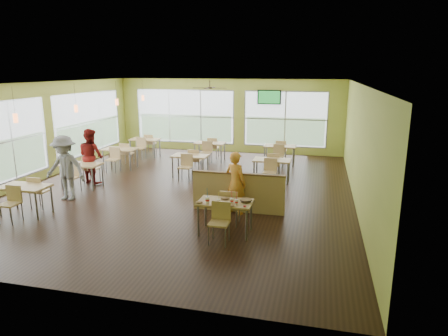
% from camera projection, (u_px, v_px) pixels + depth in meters
% --- Properties ---
extents(room, '(12.00, 12.04, 3.20)m').
position_uv_depth(room, '(183.00, 138.00, 11.92)').
color(room, black).
rests_on(room, ground).
extents(window_bays, '(9.24, 10.24, 2.38)m').
position_uv_depth(window_bays, '(145.00, 126.00, 15.45)').
color(window_bays, white).
rests_on(window_bays, room).
extents(main_table, '(1.22, 1.52, 0.87)m').
position_uv_depth(main_table, '(225.00, 207.00, 8.86)').
color(main_table, tan).
rests_on(main_table, floor).
extents(half_wall_divider, '(2.40, 0.14, 1.04)m').
position_uv_depth(half_wall_divider, '(238.00, 192.00, 10.26)').
color(half_wall_divider, tan).
rests_on(half_wall_divider, floor).
extents(dining_tables, '(6.92, 8.72, 0.87)m').
position_uv_depth(dining_tables, '(172.00, 156.00, 14.00)').
color(dining_tables, tan).
rests_on(dining_tables, floor).
extents(pendant_lights, '(0.11, 7.31, 0.86)m').
position_uv_depth(pendant_lights, '(97.00, 105.00, 13.08)').
color(pendant_lights, '#2D2119').
rests_on(pendant_lights, ceiling).
extents(ceiling_fan, '(1.25, 1.25, 0.29)m').
position_uv_depth(ceiling_fan, '(210.00, 88.00, 14.42)').
color(ceiling_fan, '#2D2119').
rests_on(ceiling_fan, ceiling).
extents(tv_backwall, '(1.00, 0.07, 0.60)m').
position_uv_depth(tv_backwall, '(269.00, 97.00, 16.87)').
color(tv_backwall, black).
rests_on(tv_backwall, wall_back).
extents(man_plaid, '(0.70, 0.60, 1.62)m').
position_uv_depth(man_plaid, '(236.00, 183.00, 10.07)').
color(man_plaid, orange).
rests_on(man_plaid, floor).
extents(patron_maroon, '(1.06, 0.96, 1.77)m').
position_uv_depth(patron_maroon, '(91.00, 156.00, 12.84)').
color(patron_maroon, maroon).
rests_on(patron_maroon, floor).
extents(patron_grey, '(1.20, 0.70, 1.84)m').
position_uv_depth(patron_grey, '(65.00, 168.00, 11.13)').
color(patron_grey, slate).
rests_on(patron_grey, floor).
extents(cup_blue, '(0.10, 0.10, 0.38)m').
position_uv_depth(cup_blue, '(207.00, 200.00, 8.71)').
color(cup_blue, white).
rests_on(cup_blue, main_table).
extents(cup_yellow, '(0.08, 0.08, 0.30)m').
position_uv_depth(cup_yellow, '(219.00, 202.00, 8.63)').
color(cup_yellow, white).
rests_on(cup_yellow, main_table).
extents(cup_red_near, '(0.08, 0.08, 0.30)m').
position_uv_depth(cup_red_near, '(232.00, 200.00, 8.71)').
color(cup_red_near, white).
rests_on(cup_red_near, main_table).
extents(cup_red_far, '(0.08, 0.08, 0.30)m').
position_uv_depth(cup_red_far, '(236.00, 202.00, 8.62)').
color(cup_red_far, white).
rests_on(cup_red_far, main_table).
extents(food_basket, '(0.27, 0.27, 0.06)m').
position_uv_depth(food_basket, '(246.00, 200.00, 8.80)').
color(food_basket, black).
rests_on(food_basket, main_table).
extents(ketchup_cup, '(0.06, 0.06, 0.03)m').
position_uv_depth(ketchup_cup, '(245.00, 206.00, 8.48)').
color(ketchup_cup, '#A4181E').
rests_on(ketchup_cup, main_table).
extents(wrapper_left, '(0.19, 0.17, 0.04)m').
position_uv_depth(wrapper_left, '(199.00, 202.00, 8.72)').
color(wrapper_left, '#966B48').
rests_on(wrapper_left, main_table).
extents(wrapper_mid, '(0.22, 0.20, 0.05)m').
position_uv_depth(wrapper_mid, '(225.00, 198.00, 8.99)').
color(wrapper_mid, '#966B48').
rests_on(wrapper_mid, main_table).
extents(wrapper_right, '(0.17, 0.16, 0.03)m').
position_uv_depth(wrapper_right, '(232.00, 206.00, 8.50)').
color(wrapper_right, '#966B48').
rests_on(wrapper_right, main_table).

